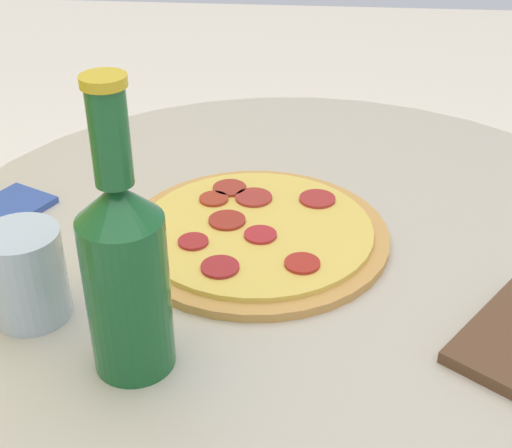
% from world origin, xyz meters
% --- Properties ---
extents(table, '(0.87, 0.87, 0.77)m').
position_xyz_m(table, '(0.00, 0.00, 0.59)').
color(table, '#B2A893').
rests_on(table, ground_plane).
extents(pizza, '(0.30, 0.30, 0.02)m').
position_xyz_m(pizza, '(-0.00, 0.05, 0.78)').
color(pizza, '#C68E47').
rests_on(pizza, table).
extents(beer_bottle, '(0.07, 0.07, 0.26)m').
position_xyz_m(beer_bottle, '(-0.21, 0.14, 0.87)').
color(beer_bottle, '#195628').
rests_on(beer_bottle, table).
extents(drinking_glass, '(0.07, 0.07, 0.09)m').
position_xyz_m(drinking_glass, '(-0.15, 0.25, 0.81)').
color(drinking_glass, '#ADBCC6').
rests_on(drinking_glass, table).
extents(napkin, '(0.14, 0.12, 0.01)m').
position_xyz_m(napkin, '(0.02, 0.36, 0.77)').
color(napkin, '#334C99').
rests_on(napkin, table).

